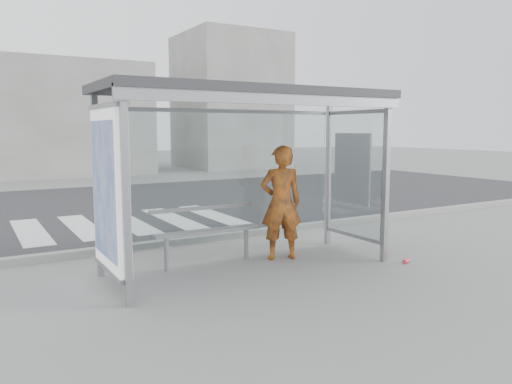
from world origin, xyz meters
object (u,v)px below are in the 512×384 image
Objects in this scene: person at (281,203)px; soda_can at (406,261)px; bench at (207,231)px.

soda_can is at bearing 160.89° from person.
person is 1.06× the size of bench.
bench is 3.08m from soda_can.
person is 1.24m from bench.
bench is 13.41× the size of soda_can.
person reaches higher than bench.
bench is (-1.15, 0.28, -0.38)m from person.
person is 14.19× the size of soda_can.
bench is at bearing 5.68° from person.
soda_can is (1.51, -1.20, -0.86)m from person.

